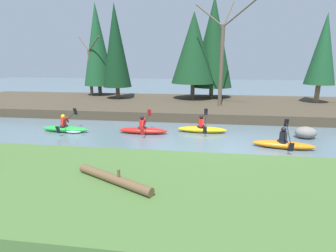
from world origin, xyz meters
name	(u,v)px	position (x,y,z in m)	size (l,w,h in m)	color
ground_plane	(212,150)	(0.00, 0.00, 0.00)	(90.00, 90.00, 0.00)	slate
riverbank_near	(217,201)	(0.00, -5.09, 0.39)	(44.00, 5.19, 0.78)	#476B33
riverbank_far	(209,106)	(0.00, 9.90, 0.31)	(44.00, 9.73, 0.62)	#473D2D
conifer_tree_far_left	(97,45)	(-10.57, 13.28, 5.31)	(2.84, 2.84, 8.46)	brown
conifer_tree_left	(116,46)	(-8.05, 11.17, 5.10)	(2.48, 2.48, 7.97)	brown
conifer_tree_mid_left	(194,48)	(-1.44, 11.81, 4.92)	(3.75, 3.75, 7.24)	brown
conifer_tree_centre	(213,43)	(0.22, 13.01, 5.42)	(3.61, 3.61, 8.67)	brown
conifer_tree_mid_right	(323,50)	(8.54, 10.99, 4.72)	(2.25, 2.25, 6.80)	#7A664C
bare_tree_upstream	(91,67)	(-11.15, 12.76, 3.30)	(3.15, 3.12, 5.68)	brown
bare_tree_mid_upstream	(222,56)	(0.77, 8.44, 4.21)	(4.18, 4.13, 7.64)	brown
kayaker_lead	(284,144)	(3.27, 0.70, 0.22)	(2.80, 2.07, 1.20)	orange
kayaker_middle	(202,129)	(-0.46, 2.93, 0.22)	(2.77, 2.06, 1.20)	yellow
kayaker_trailing	(143,130)	(-3.67, 2.26, 0.22)	(2.77, 2.06, 1.20)	red
kayaker_far_back	(67,129)	(-8.03, 2.00, 0.20)	(2.78, 2.07, 1.20)	green
boulder_midstream	(306,132)	(4.86, 2.56, 0.30)	(1.07, 0.84, 0.61)	gray
driftwood_log	(114,179)	(-2.73, -5.24, 0.90)	(2.39, 1.40, 0.44)	brown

